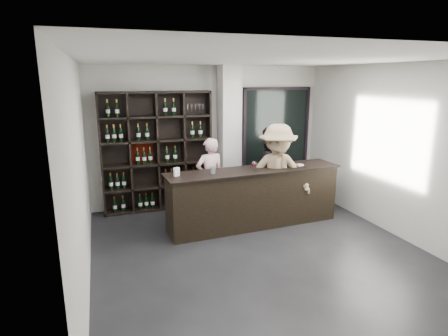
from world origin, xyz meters
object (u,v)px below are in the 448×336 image
object	(u,v)px
wine_shelf	(157,152)
customer	(277,175)
taster_pink	(210,177)
taster_black	(267,169)
tasting_counter	(254,198)

from	to	relation	value
wine_shelf	customer	xyz separation A→B (m)	(1.92, -1.52, -0.27)
taster_pink	taster_black	distance (m)	1.21
taster_pink	customer	size ratio (longest dim) A/B	0.83
wine_shelf	tasting_counter	world-z (taller)	wine_shelf
tasting_counter	taster_pink	distance (m)	1.00
taster_pink	customer	xyz separation A→B (m)	(1.04, -0.80, 0.16)
taster_black	customer	xyz separation A→B (m)	(-0.18, -0.80, 0.08)
customer	taster_black	bearing A→B (deg)	94.44
taster_pink	customer	bearing A→B (deg)	134.66
taster_pink	wine_shelf	bearing A→B (deg)	-46.50
taster_black	tasting_counter	bearing A→B (deg)	51.92
taster_black	customer	size ratio (longest dim) A/B	0.91
tasting_counter	wine_shelf	bearing A→B (deg)	132.62
tasting_counter	taster_black	distance (m)	1.01
wine_shelf	taster_black	distance (m)	2.25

